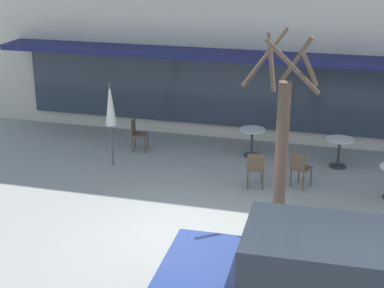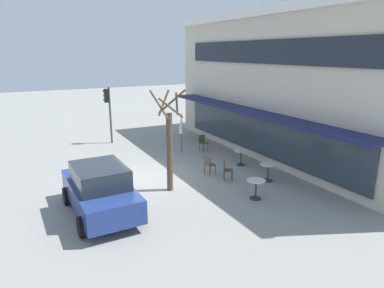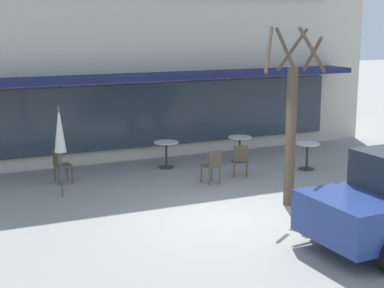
{
  "view_description": "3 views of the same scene",
  "coord_description": "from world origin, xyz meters",
  "px_view_note": "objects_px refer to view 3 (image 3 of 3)",
  "views": [
    {
      "loc": [
        2.82,
        -10.0,
        5.64
      ],
      "look_at": [
        -0.71,
        2.84,
        0.87
      ],
      "focal_mm": 55.0,
      "sensor_mm": 36.0,
      "label": 1
    },
    {
      "loc": [
        13.54,
        -4.76,
        5.4
      ],
      "look_at": [
        -0.62,
        2.56,
        1.09
      ],
      "focal_mm": 32.0,
      "sensor_mm": 36.0,
      "label": 2
    },
    {
      "loc": [
        -5.63,
        -10.49,
        4.12
      ],
      "look_at": [
        0.45,
        2.94,
        1.03
      ],
      "focal_mm": 55.0,
      "sensor_mm": 36.0,
      "label": 3
    }
  ],
  "objects_px": {
    "cafe_table_streetside": "(240,145)",
    "cafe_chair_2": "(241,158)",
    "patio_umbrella_green_folded": "(60,130)",
    "street_tree": "(291,122)",
    "cafe_table_by_tree": "(307,152)",
    "cafe_chair_1": "(60,164)",
    "cafe_chair_0": "(212,164)",
    "cafe_table_near_wall": "(166,150)"
  },
  "relations": [
    {
      "from": "cafe_table_streetside",
      "to": "street_tree",
      "type": "bearing_deg",
      "value": -103.65
    },
    {
      "from": "cafe_chair_0",
      "to": "cafe_chair_2",
      "type": "relative_size",
      "value": 1.0
    },
    {
      "from": "patio_umbrella_green_folded",
      "to": "cafe_chair_2",
      "type": "xyz_separation_m",
      "value": [
        4.77,
        -0.14,
        -1.1
      ]
    },
    {
      "from": "cafe_chair_0",
      "to": "street_tree",
      "type": "distance_m",
      "value": 2.79
    },
    {
      "from": "cafe_table_by_tree",
      "to": "patio_umbrella_green_folded",
      "type": "relative_size",
      "value": 0.35
    },
    {
      "from": "street_tree",
      "to": "cafe_table_streetside",
      "type": "bearing_deg",
      "value": 76.35
    },
    {
      "from": "cafe_chair_2",
      "to": "street_tree",
      "type": "height_order",
      "value": "street_tree"
    },
    {
      "from": "cafe_chair_1",
      "to": "street_tree",
      "type": "relative_size",
      "value": 0.22
    },
    {
      "from": "cafe_table_streetside",
      "to": "cafe_chair_2",
      "type": "height_order",
      "value": "cafe_chair_2"
    },
    {
      "from": "patio_umbrella_green_folded",
      "to": "cafe_chair_1",
      "type": "height_order",
      "value": "patio_umbrella_green_folded"
    },
    {
      "from": "cafe_table_by_tree",
      "to": "patio_umbrella_green_folded",
      "type": "xyz_separation_m",
      "value": [
        -6.88,
        0.19,
        1.11
      ]
    },
    {
      "from": "cafe_chair_1",
      "to": "cafe_chair_2",
      "type": "bearing_deg",
      "value": -16.67
    },
    {
      "from": "patio_umbrella_green_folded",
      "to": "cafe_chair_2",
      "type": "height_order",
      "value": "patio_umbrella_green_folded"
    },
    {
      "from": "cafe_chair_1",
      "to": "cafe_chair_2",
      "type": "xyz_separation_m",
      "value": [
        4.55,
        -1.36,
        0.0
      ]
    },
    {
      "from": "patio_umbrella_green_folded",
      "to": "cafe_chair_1",
      "type": "xyz_separation_m",
      "value": [
        0.22,
        1.22,
        -1.1
      ]
    },
    {
      "from": "cafe_table_near_wall",
      "to": "street_tree",
      "type": "bearing_deg",
      "value": -73.79
    },
    {
      "from": "cafe_table_streetside",
      "to": "cafe_chair_0",
      "type": "xyz_separation_m",
      "value": [
        -1.83,
        -1.88,
        0.01
      ]
    },
    {
      "from": "cafe_table_streetside",
      "to": "cafe_table_by_tree",
      "type": "relative_size",
      "value": 1.0
    },
    {
      "from": "cafe_table_streetside",
      "to": "street_tree",
      "type": "height_order",
      "value": "street_tree"
    },
    {
      "from": "patio_umbrella_green_folded",
      "to": "street_tree",
      "type": "bearing_deg",
      "value": -30.61
    },
    {
      "from": "cafe_table_streetside",
      "to": "street_tree",
      "type": "relative_size",
      "value": 0.19
    },
    {
      "from": "cafe_table_near_wall",
      "to": "street_tree",
      "type": "xyz_separation_m",
      "value": [
        1.27,
        -4.35,
        1.4
      ]
    },
    {
      "from": "cafe_table_streetside",
      "to": "cafe_chair_2",
      "type": "bearing_deg",
      "value": -117.98
    },
    {
      "from": "cafe_table_near_wall",
      "to": "cafe_table_by_tree",
      "type": "bearing_deg",
      "value": -27.22
    },
    {
      "from": "cafe_chair_0",
      "to": "cafe_chair_2",
      "type": "distance_m",
      "value": 1.04
    },
    {
      "from": "cafe_table_near_wall",
      "to": "cafe_chair_0",
      "type": "bearing_deg",
      "value": -77.98
    },
    {
      "from": "cafe_chair_2",
      "to": "cafe_chair_0",
      "type": "bearing_deg",
      "value": -163.1
    },
    {
      "from": "cafe_table_streetside",
      "to": "cafe_table_by_tree",
      "type": "xyz_separation_m",
      "value": [
        1.27,
        -1.63,
        0.0
      ]
    },
    {
      "from": "cafe_chair_0",
      "to": "street_tree",
      "type": "xyz_separation_m",
      "value": [
        0.82,
        -2.27,
        1.39
      ]
    },
    {
      "from": "cafe_table_by_tree",
      "to": "cafe_chair_0",
      "type": "bearing_deg",
      "value": -175.36
    },
    {
      "from": "cafe_table_near_wall",
      "to": "cafe_chair_2",
      "type": "height_order",
      "value": "cafe_chair_2"
    },
    {
      "from": "patio_umbrella_green_folded",
      "to": "street_tree",
      "type": "height_order",
      "value": "street_tree"
    },
    {
      "from": "cafe_table_by_tree",
      "to": "cafe_chair_1",
      "type": "height_order",
      "value": "cafe_chair_1"
    },
    {
      "from": "cafe_chair_1",
      "to": "street_tree",
      "type": "xyz_separation_m",
      "value": [
        4.38,
        -3.94,
        1.39
      ]
    },
    {
      "from": "cafe_chair_1",
      "to": "cafe_chair_0",
      "type": "bearing_deg",
      "value": -25.09
    },
    {
      "from": "cafe_table_streetside",
      "to": "cafe_chair_0",
      "type": "bearing_deg",
      "value": -134.26
    },
    {
      "from": "cafe_chair_1",
      "to": "cafe_chair_2",
      "type": "height_order",
      "value": "same"
    },
    {
      "from": "cafe_table_near_wall",
      "to": "cafe_table_by_tree",
      "type": "height_order",
      "value": "same"
    },
    {
      "from": "cafe_table_near_wall",
      "to": "street_tree",
      "type": "relative_size",
      "value": 0.19
    },
    {
      "from": "cafe_table_streetside",
      "to": "patio_umbrella_green_folded",
      "type": "bearing_deg",
      "value": -165.65
    },
    {
      "from": "patio_umbrella_green_folded",
      "to": "cafe_chair_2",
      "type": "relative_size",
      "value": 2.47
    },
    {
      "from": "cafe_chair_1",
      "to": "cafe_table_streetside",
      "type": "bearing_deg",
      "value": 2.29
    }
  ]
}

